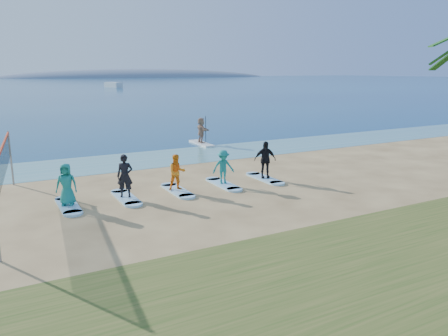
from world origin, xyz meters
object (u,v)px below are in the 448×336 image
volleyball_net (3,163)px  student_1 (125,176)px  paddleboarder (201,130)px  surfboard_3 (223,184)px  surfboard_4 (265,178)px  surfboard_0 (68,206)px  surfboard_1 (126,198)px  student_4 (265,160)px  paddleboard (201,143)px  student_2 (177,172)px  student_0 (66,184)px  student_3 (223,167)px  boat_offshore_b (113,87)px  surfboard_2 (177,191)px

volleyball_net → student_1: (4.35, -0.22, -0.93)m
paddleboarder → surfboard_3: paddleboarder is taller
paddleboarder → surfboard_4: size_ratio=0.81×
paddleboarder → volleyball_net: bearing=129.9°
surfboard_0 → surfboard_1: (2.28, 0.00, 0.00)m
surfboard_0 → surfboard_4: 9.11m
volleyball_net → paddleboarder: 16.64m
student_4 → student_1: bearing=-157.7°
volleyball_net → paddleboard: (12.90, 10.48, -1.84)m
student_2 → paddleboarder: bearing=68.9°
paddleboard → student_0: 15.25m
student_3 → volleyball_net: bearing=-168.3°
student_0 → student_4: size_ratio=0.92×
volleyball_net → paddleboard: bearing=39.1°
student_3 → surfboard_4: (2.28, 0.00, -0.82)m
student_0 → student_3: size_ratio=1.05×
surfboard_1 → student_1: (0.00, 0.00, 0.93)m
student_0 → student_2: size_ratio=1.05×
student_0 → surfboard_3: bearing=23.3°
paddleboarder → student_4: 10.84m
paddleboarder → surfboard_1: size_ratio=0.81×
paddleboarder → student_0: bearing=135.5°
boat_offshore_b → student_3: 118.65m
surfboard_3 → student_4: 2.46m
student_0 → student_3: (6.83, 0.00, -0.04)m
surfboard_1 → surfboard_4: 6.83m
student_1 → student_3: student_1 is taller
surfboard_0 → student_3: bearing=0.0°
surfboard_2 → student_4: 4.65m
student_2 → boat_offshore_b: bearing=86.0°
paddleboard → surfboard_2: bearing=-119.1°
surfboard_1 → student_4: student_4 is taller
student_0 → surfboard_2: (4.55, 0.00, -0.86)m
surfboard_0 → surfboard_4: bearing=0.0°
paddleboard → surfboard_1: bearing=-127.4°
surfboard_2 → student_3: student_3 is taller
volleyball_net → student_4: (11.18, -0.22, -0.93)m
boat_offshore_b → surfboard_4: size_ratio=3.03×
surfboard_4 → student_4: student_4 is taller
student_2 → student_3: 2.28m
surfboard_2 → student_4: student_4 is taller
boat_offshore_b → student_4: size_ratio=3.74×
student_3 → student_4: student_4 is taller
student_2 → student_0: bearing=-170.7°
surfboard_3 → student_1: bearing=180.0°
volleyball_net → student_2: 6.71m
surfboard_4 → student_4: 0.93m
surfboard_3 → surfboard_0: bearing=180.0°
student_3 → student_0: bearing=-166.8°
student_0 → surfboard_0: bearing=0.0°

